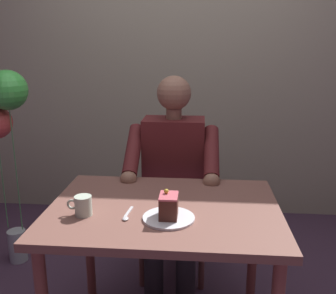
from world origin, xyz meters
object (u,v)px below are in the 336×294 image
Objects in this scene: chair at (175,196)px; coffee_cup at (83,205)px; balloon_display at (5,120)px; dining_table at (164,225)px; dessert_spoon at (127,216)px; cake_slice at (169,206)px; seated_person at (173,181)px.

coffee_cup is at bearing 68.03° from chair.
chair is 1.18m from balloon_display.
dining_table is 0.21m from dessert_spoon.
dessert_spoon is at bearing -3.20° from cake_slice.
cake_slice is at bearing 92.69° from seated_person.
seated_person reaches higher than dessert_spoon.
seated_person is 0.68m from cake_slice.
chair is 0.24m from seated_person.
seated_person reaches higher than coffee_cup.
balloon_display is (1.11, -0.82, 0.18)m from cake_slice.
coffee_cup is (0.33, 0.12, 0.13)m from dining_table.
chair is at bearing -87.86° from cake_slice.
dining_table is 9.55× the size of coffee_cup.
seated_person is (0.00, -0.54, 0.01)m from dining_table.
seated_person is at bearing 90.00° from chair.
balloon_display is (0.93, -0.81, 0.24)m from dessert_spoon.
cake_slice reaches higher than dessert_spoon.
dining_table is 0.20m from cake_slice.
dining_table is 0.38m from coffee_cup.
cake_slice is 1.08× the size of coffee_cup.
balloon_display is (0.74, -0.81, 0.20)m from coffee_cup.
balloon_display is at bearing 0.94° from chair.
dessert_spoon is at bearing 38.34° from dining_table.
balloon_display is at bearing -36.53° from cake_slice.
chair reaches higher than dining_table.
balloon_display is (1.07, -0.15, 0.32)m from seated_person.
dining_table is 0.80× the size of balloon_display.
seated_person is at bearing -87.31° from cake_slice.
dining_table is 7.20× the size of dessert_spoon.
balloon_display reaches higher than chair.
dessert_spoon is (0.15, 0.12, 0.09)m from dining_table.
balloon_display is at bearing -8.09° from seated_person.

